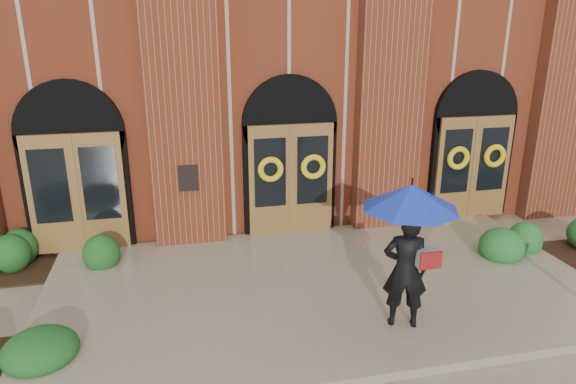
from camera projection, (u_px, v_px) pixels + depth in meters
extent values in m
plane|color=gray|center=(324.00, 295.00, 9.37)|extent=(90.00, 90.00, 0.00)
cube|color=gray|center=(322.00, 287.00, 9.48)|extent=(10.00, 5.30, 0.15)
cube|color=maroon|center=(248.00, 63.00, 16.51)|extent=(16.00, 12.00, 7.00)
cube|color=black|center=(188.00, 178.00, 10.67)|extent=(0.40, 0.05, 0.55)
cube|color=maroon|center=(182.00, 87.00, 10.33)|extent=(1.50, 0.45, 7.00)
cube|color=maroon|center=(391.00, 82.00, 11.26)|extent=(1.50, 0.45, 7.00)
cube|color=maroon|center=(567.00, 77.00, 12.19)|extent=(1.50, 0.45, 7.00)
cube|color=brown|center=(77.00, 194.00, 10.51)|extent=(1.90, 0.10, 2.50)
cylinder|color=black|center=(70.00, 132.00, 10.24)|extent=(2.10, 0.22, 2.10)
cube|color=brown|center=(291.00, 180.00, 11.44)|extent=(1.90, 0.10, 2.50)
cylinder|color=black|center=(290.00, 123.00, 11.17)|extent=(2.10, 0.22, 2.10)
cube|color=brown|center=(473.00, 168.00, 12.37)|extent=(1.90, 0.10, 2.50)
cylinder|color=black|center=(475.00, 115.00, 12.10)|extent=(2.10, 0.22, 2.10)
torus|color=yellow|center=(271.00, 169.00, 11.13)|extent=(0.57, 0.13, 0.57)
torus|color=yellow|center=(313.00, 167.00, 11.33)|extent=(0.57, 0.13, 0.57)
torus|color=yellow|center=(458.00, 158.00, 12.06)|extent=(0.57, 0.13, 0.57)
torus|color=yellow|center=(495.00, 156.00, 12.26)|extent=(0.57, 0.13, 0.57)
imported|color=black|center=(405.00, 270.00, 7.91)|extent=(0.80, 0.65, 1.90)
cone|color=#162EAE|center=(411.00, 197.00, 7.54)|extent=(1.85, 1.85, 0.38)
cylinder|color=black|center=(413.00, 230.00, 7.66)|extent=(0.02, 0.02, 0.63)
cube|color=#9EA0A3|center=(428.00, 258.00, 7.75)|extent=(0.39, 0.28, 0.28)
cube|color=maroon|center=(431.00, 261.00, 7.66)|extent=(0.34, 0.13, 0.28)
ellipsoid|color=#1A4E1A|center=(42.00, 253.00, 10.22)|extent=(2.84, 1.14, 0.73)
ellipsoid|color=#205C24|center=(555.00, 241.00, 10.79)|extent=(2.77, 1.11, 0.71)
ellipsoid|color=#1A4C1C|center=(2.00, 351.00, 7.37)|extent=(1.41, 1.21, 0.50)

